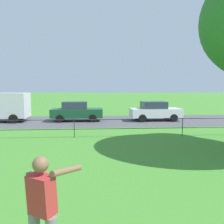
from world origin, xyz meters
TOP-DOWN VIEW (x-y plane):
  - street_strip at (0.00, 18.71)m, footprint 80.00×6.60m
  - park_fence at (0.00, 12.58)m, footprint 34.91×0.04m
  - person_thrower at (0.38, 3.88)m, footprint 0.77×0.65m
  - car_dark_green_right at (-0.39, 18.78)m, footprint 4.01×1.84m
  - car_white_far_left at (5.88, 18.57)m, footprint 4.05×1.90m

SIDE VIEW (x-z plane):
  - street_strip at x=0.00m, z-range 0.00..0.01m
  - park_fence at x=0.00m, z-range 0.18..1.18m
  - car_dark_green_right at x=-0.39m, z-range 0.01..1.55m
  - car_white_far_left at x=5.88m, z-range 0.01..1.55m
  - person_thrower at x=0.38m, z-range 0.06..1.72m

